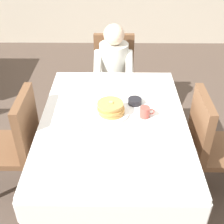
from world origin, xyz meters
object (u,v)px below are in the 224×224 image
object	(u,v)px
dining_table_main	(113,128)
spoon_near_edge	(106,138)
diner_person	(113,67)
fork_left_of_plate	(86,115)
chair_right_side	(210,141)
plate_breakfast	(111,113)
chair_diner	(113,72)
chair_left_side	(17,139)
knife_right_of_plate	(135,115)
cup_coffee	(145,112)
breakfast_stack	(111,108)
bowl_butter	(135,101)

from	to	relation	value
dining_table_main	spoon_near_edge	size ratio (longest dim) A/B	10.16
diner_person	fork_left_of_plate	world-z (taller)	diner_person
chair_right_side	plate_breakfast	xyz separation A→B (m)	(-0.79, 0.06, 0.22)
chair_diner	spoon_near_edge	distance (m)	1.42
chair_left_side	knife_right_of_plate	bearing A→B (deg)	-87.47
diner_person	knife_right_of_plate	size ratio (longest dim) A/B	5.60
dining_table_main	chair_diner	size ratio (longest dim) A/B	1.64
chair_left_side	plate_breakfast	bearing A→B (deg)	-85.32
fork_left_of_plate	chair_diner	bearing A→B (deg)	-11.84
diner_person	chair_left_side	bearing A→B (deg)	52.90
diner_person	cup_coffee	distance (m)	1.02
chair_diner	diner_person	xyz separation A→B (m)	(-0.00, -0.16, 0.14)
dining_table_main	diner_person	distance (m)	1.01
breakfast_stack	bowl_butter	size ratio (longest dim) A/B	1.93
bowl_butter	cup_coffee	bearing A→B (deg)	-69.45
plate_breakfast	diner_person	bearing A→B (deg)	89.07
chair_left_side	breakfast_stack	bearing A→B (deg)	-85.27
chair_diner	chair_left_side	distance (m)	1.40
chair_diner	knife_right_of_plate	world-z (taller)	chair_diner
cup_coffee	bowl_butter	world-z (taller)	cup_coffee
diner_person	knife_right_of_plate	bearing A→B (deg)	100.18
chair_diner	bowl_butter	bearing A→B (deg)	100.46
diner_person	bowl_butter	size ratio (longest dim) A/B	10.18
breakfast_stack	knife_right_of_plate	xyz separation A→B (m)	(0.19, -0.02, -0.06)
cup_coffee	dining_table_main	bearing A→B (deg)	-172.99
chair_diner	diner_person	world-z (taller)	diner_person
chair_left_side	fork_left_of_plate	distance (m)	0.60
plate_breakfast	bowl_butter	bearing A→B (deg)	37.82
fork_left_of_plate	spoon_near_edge	world-z (taller)	same
diner_person	chair_right_side	bearing A→B (deg)	127.37
chair_right_side	spoon_near_edge	bearing A→B (deg)	-74.23
chair_right_side	knife_right_of_plate	bearing A→B (deg)	-93.96
fork_left_of_plate	knife_right_of_plate	world-z (taller)	same
bowl_butter	spoon_near_edge	world-z (taller)	bowl_butter
chair_right_side	plate_breakfast	bearing A→B (deg)	-94.45
diner_person	plate_breakfast	world-z (taller)	diner_person
chair_left_side	knife_right_of_plate	size ratio (longest dim) A/B	4.65
chair_right_side	chair_left_side	distance (m)	1.54
dining_table_main	breakfast_stack	world-z (taller)	breakfast_stack
cup_coffee	bowl_butter	bearing A→B (deg)	110.55
chair_left_side	breakfast_stack	size ratio (longest dim) A/B	4.38
spoon_near_edge	bowl_butter	bearing A→B (deg)	50.74
chair_left_side	knife_right_of_plate	world-z (taller)	chair_left_side
chair_left_side	chair_right_side	bearing A→B (deg)	-90.00
bowl_butter	diner_person	bearing A→B (deg)	102.43
plate_breakfast	fork_left_of_plate	xyz separation A→B (m)	(-0.19, -0.02, -0.01)
knife_right_of_plate	dining_table_main	bearing A→B (deg)	103.07
chair_diner	fork_left_of_plate	bearing A→B (deg)	79.68
chair_diner	plate_breakfast	distance (m)	1.13
chair_left_side	bowl_butter	xyz separation A→B (m)	(0.94, 0.21, 0.23)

